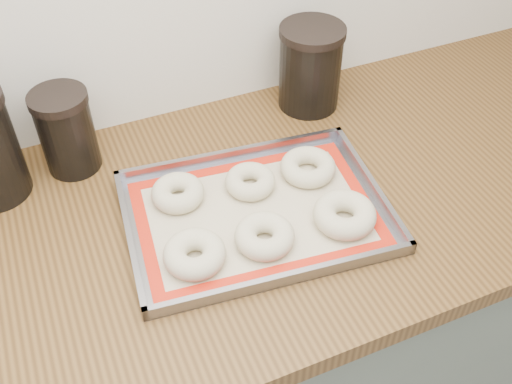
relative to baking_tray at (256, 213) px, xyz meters
name	(u,v)px	position (x,y,z in m)	size (l,w,h in m)	color
cabinet	(240,345)	(-0.02, 0.04, -0.48)	(3.00, 0.65, 0.86)	#596357
countertop	(236,214)	(-0.02, 0.04, -0.03)	(3.06, 0.68, 0.04)	brown
baking_tray	(256,213)	(0.00, 0.00, 0.00)	(0.49, 0.38, 0.03)	gray
baking_mat	(256,214)	(0.00, 0.00, 0.00)	(0.45, 0.33, 0.00)	#C6B793
bagel_front_left	(195,254)	(-0.14, -0.06, 0.02)	(0.10, 0.10, 0.04)	beige
bagel_front_mid	(265,236)	(-0.01, -0.07, 0.02)	(0.10, 0.10, 0.04)	beige
bagel_front_right	(345,215)	(0.13, -0.08, 0.02)	(0.11, 0.11, 0.04)	beige
bagel_back_left	(178,193)	(-0.12, 0.09, 0.02)	(0.10, 0.10, 0.04)	beige
bagel_back_mid	(250,181)	(0.02, 0.07, 0.01)	(0.09, 0.09, 0.03)	beige
bagel_back_right	(308,167)	(0.13, 0.06, 0.02)	(0.11, 0.11, 0.03)	beige
canister_mid	(67,131)	(-0.27, 0.27, 0.08)	(0.11, 0.11, 0.17)	black
canister_right	(310,67)	(0.24, 0.27, 0.09)	(0.14, 0.14, 0.18)	black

